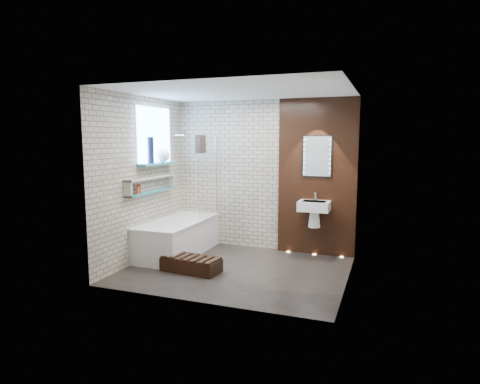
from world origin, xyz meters
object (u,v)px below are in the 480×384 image
at_px(washbasin, 314,210).
at_px(led_mirror, 317,156).
at_px(bathtub, 178,237).
at_px(bath_screen, 207,177).
at_px(walnut_step, 191,265).

bearing_deg(washbasin, led_mirror, 90.00).
xyz_separation_m(bathtub, bath_screen, (0.35, 0.44, 0.99)).
xyz_separation_m(washbasin, walnut_step, (-1.55, -1.37, -0.69)).
bearing_deg(led_mirror, walnut_step, -135.33).
bearing_deg(walnut_step, washbasin, 41.56).
distance_m(bathtub, led_mirror, 2.68).
relative_size(led_mirror, walnut_step, 0.81).
distance_m(washbasin, led_mirror, 0.88).
height_order(bathtub, washbasin, washbasin).
relative_size(bathtub, walnut_step, 2.01).
bearing_deg(washbasin, walnut_step, -138.44).
bearing_deg(washbasin, bath_screen, -174.22).
height_order(bathtub, walnut_step, bathtub).
bearing_deg(led_mirror, bath_screen, -169.34).
height_order(bathtub, bath_screen, bath_screen).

